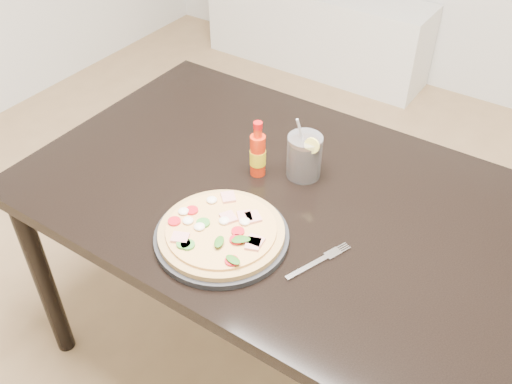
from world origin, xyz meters
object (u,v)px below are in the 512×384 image
Objects in this scene: cola_cup at (304,157)px; dining_table at (280,214)px; hot_sauce_bottle at (258,154)px; media_console at (316,29)px; pizza at (221,231)px; plate at (222,237)px; fork at (320,260)px.

dining_table is at bearing -98.03° from cola_cup.
hot_sauce_bottle is 0.12× the size of media_console.
pizza is 0.28m from hot_sauce_bottle.
pizza reaches higher than plate.
hot_sauce_bottle is (-0.09, 0.03, 0.15)m from dining_table.
pizza is (-0.00, -0.00, 0.02)m from plate.
plate is 0.34m from cola_cup.
hot_sauce_bottle is at bearing -66.04° from media_console.
dining_table is 1.00× the size of media_console.
hot_sauce_bottle is at bearing -148.48° from cola_cup.
plate is (-0.02, -0.24, 0.09)m from dining_table.
pizza is at bearing -95.62° from dining_table.
dining_table is at bearing -17.65° from hot_sauce_bottle.
cola_cup is at bearing 83.68° from pizza.
plate is 1.83× the size of fork.
cola_cup is 0.13× the size of media_console.
cola_cup reaches higher than dining_table.
hot_sauce_bottle is at bearing 105.09° from plate.
cola_cup is 0.34m from fork.
pizza reaches higher than fork.
plate is 1.79× the size of cola_cup.
dining_table is at bearing -64.08° from media_console.
dining_table is 0.26m from plate.
hot_sauce_bottle is 0.37m from fork.
fork is (0.31, -0.20, -0.06)m from hot_sauce_bottle.
cola_cup reaches higher than plate.
pizza is 1.71× the size of fork.
fork is at bearing 16.21° from plate.
hot_sauce_bottle reaches higher than media_console.
cola_cup reaches higher than pizza.
pizza reaches higher than media_console.
pizza is 2.45m from media_console.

